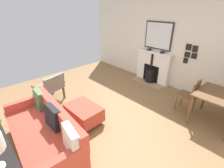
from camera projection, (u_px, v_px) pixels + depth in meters
name	position (u px, v px, depth m)	size (l,w,h in m)	color
ground_plane	(84.00, 116.00, 3.82)	(5.99, 5.93, 0.01)	olive
wall_left	(161.00, 40.00, 5.04)	(0.12, 5.93, 2.75)	silver
fireplace	(152.00, 69.00, 5.35)	(0.55, 1.26, 1.04)	#9E7A5B
mirror_over_mantel	(158.00, 36.00, 4.95)	(0.04, 0.93, 0.83)	#2D2823
mantel_bowl_near	(149.00, 49.00, 5.24)	(0.15, 0.15, 0.04)	black
mantel_bowl_far	(162.00, 52.00, 4.92)	(0.14, 0.14, 0.04)	black
sofa	(45.00, 133.00, 2.80)	(0.92, 1.95, 0.84)	#B2B2B7
ottoman	(84.00, 112.00, 3.54)	(0.58, 0.81, 0.39)	#B2B2B7
armchair_accent	(51.00, 86.00, 4.23)	(0.79, 0.73, 0.78)	brown
dining_table	(219.00, 99.00, 3.33)	(0.91, 0.83, 0.73)	brown
dining_chair_near_fireplace	(191.00, 94.00, 3.75)	(0.40, 0.40, 0.85)	brown
photo_gallery_row	(190.00, 53.00, 4.42)	(0.02, 0.34, 0.54)	black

